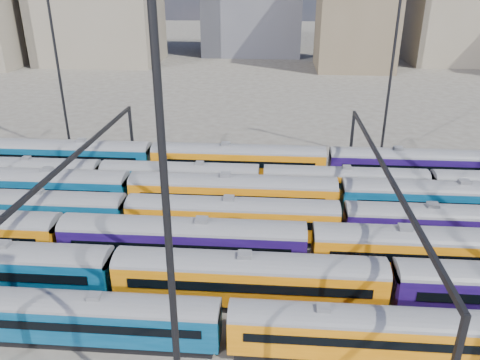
{
  "coord_description": "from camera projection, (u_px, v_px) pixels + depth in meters",
  "views": [
    {
      "loc": [
        -0.26,
        -40.34,
        24.07
      ],
      "look_at": [
        -4.02,
        7.86,
        3.0
      ],
      "focal_mm": 35.0,
      "sensor_mm": 36.0,
      "label": 1
    }
  ],
  "objects": [
    {
      "name": "ground",
      "position": [
        274.0,
        240.0,
        46.47
      ],
      "size": [
        500.0,
        500.0,
        0.0
      ],
      "primitive_type": "plane",
      "color": "#44403A",
      "rests_on": "ground"
    },
    {
      "name": "rake_1",
      "position": [
        249.0,
        275.0,
        36.35
      ],
      "size": [
        107.38,
        3.14,
        5.3
      ],
      "color": "black",
      "rests_on": "ground"
    },
    {
      "name": "rake_2",
      "position": [
        309.0,
        243.0,
        40.53
      ],
      "size": [
        132.82,
        3.24,
        5.46
      ],
      "color": "black",
      "rests_on": "ground"
    },
    {
      "name": "rake_3",
      "position": [
        342.0,
        218.0,
        44.92
      ],
      "size": [
        126.6,
        3.09,
        5.2
      ],
      "color": "black",
      "rests_on": "ground"
    },
    {
      "name": "rake_4",
      "position": [
        339.0,
        195.0,
        49.39
      ],
      "size": [
        135.32,
        3.3,
        5.57
      ],
      "color": "black",
      "rests_on": "ground"
    },
    {
      "name": "rake_5",
      "position": [
        261.0,
        177.0,
        54.74
      ],
      "size": [
        114.93,
        2.8,
        4.71
      ],
      "color": "black",
      "rests_on": "ground"
    },
    {
      "name": "rake_6",
      "position": [
        151.0,
        156.0,
        60.16
      ],
      "size": [
        134.02,
        3.27,
        5.51
      ],
      "color": "black",
      "rests_on": "ground"
    },
    {
      "name": "gantry_1",
      "position": [
        69.0,
        171.0,
        45.18
      ],
      "size": [
        0.35,
        40.35,
        8.03
      ],
      "color": "black",
      "rests_on": "ground"
    },
    {
      "name": "gantry_2",
      "position": [
        385.0,
        181.0,
        43.04
      ],
      "size": [
        0.35,
        40.35,
        8.03
      ],
      "color": "black",
      "rests_on": "ground"
    },
    {
      "name": "mast_1",
      "position": [
        57.0,
        58.0,
        63.13
      ],
      "size": [
        1.4,
        0.5,
        25.6
      ],
      "color": "black",
      "rests_on": "ground"
    },
    {
      "name": "mast_2",
      "position": [
        167.0,
        220.0,
        21.13
      ],
      "size": [
        1.4,
        0.5,
        25.6
      ],
      "color": "black",
      "rests_on": "ground"
    },
    {
      "name": "mast_3",
      "position": [
        393.0,
        60.0,
        61.75
      ],
      "size": [
        1.4,
        0.5,
        25.6
      ],
      "color": "black",
      "rests_on": "ground"
    }
  ]
}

